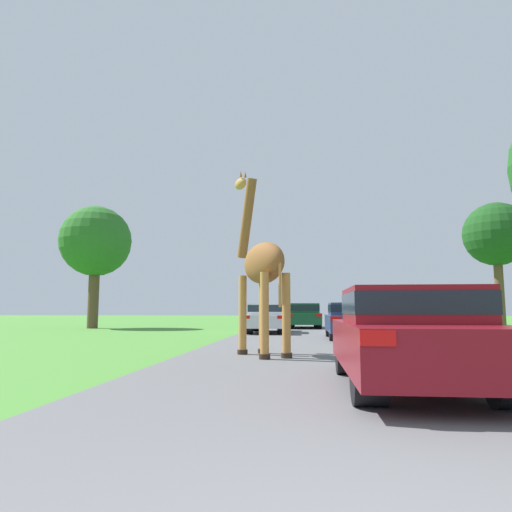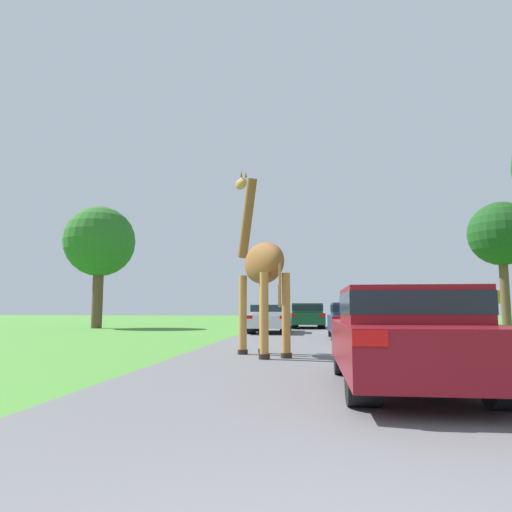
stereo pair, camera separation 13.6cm
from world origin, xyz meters
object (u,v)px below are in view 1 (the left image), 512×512
(sign_post, at_px, (486,306))
(tree_right_cluster, at_px, (496,235))
(tree_far_right, at_px, (96,242))
(giraffe_near_road, at_px, (261,268))
(car_queue_left, at_px, (353,319))
(car_lead_maroon, at_px, (410,334))
(car_far_ahead, at_px, (304,315))
(car_queue_right, at_px, (268,317))

(sign_post, bearing_deg, tree_right_cluster, 66.52)
(tree_right_cluster, bearing_deg, tree_far_right, -165.06)
(giraffe_near_road, xyz_separation_m, car_queue_left, (2.84, 6.66, -1.38))
(car_lead_maroon, xyz_separation_m, tree_right_cluster, (11.63, 25.58, 5.39))
(tree_right_cluster, bearing_deg, sign_post, -113.48)
(car_lead_maroon, height_order, sign_post, sign_post)
(car_queue_left, height_order, tree_right_cluster, tree_right_cluster)
(giraffe_near_road, bearing_deg, sign_post, 4.74)
(car_far_ahead, distance_m, tree_far_right, 13.11)
(car_far_ahead, bearing_deg, giraffe_near_road, -93.48)
(car_queue_left, xyz_separation_m, tree_far_right, (-14.05, 7.93, 4.32))
(car_far_ahead, distance_m, sign_post, 12.97)
(car_lead_maroon, relative_size, car_queue_right, 0.94)
(car_queue_left, relative_size, sign_post, 2.49)
(car_queue_left, bearing_deg, car_lead_maroon, -91.77)
(giraffe_near_road, distance_m, tree_far_right, 18.63)
(car_far_ahead, bearing_deg, car_queue_right, -106.52)
(car_queue_left, relative_size, tree_far_right, 0.60)
(car_queue_left, bearing_deg, giraffe_near_road, -113.14)
(giraffe_near_road, relative_size, car_far_ahead, 1.07)
(car_queue_right, distance_m, car_queue_left, 5.48)
(tree_right_cluster, bearing_deg, car_far_ahead, -160.21)
(car_queue_right, xyz_separation_m, tree_far_right, (-10.50, 3.77, 4.31))
(giraffe_near_road, distance_m, car_lead_maroon, 5.09)
(car_far_ahead, relative_size, tree_far_right, 0.63)
(car_lead_maroon, bearing_deg, car_queue_right, 102.08)
(car_queue_right, distance_m, tree_far_right, 11.96)
(car_lead_maroon, bearing_deg, giraffe_near_road, 120.71)
(sign_post, bearing_deg, car_far_ahead, 118.15)
(giraffe_near_road, distance_m, sign_post, 8.87)
(tree_far_right, relative_size, sign_post, 4.16)
(car_far_ahead, relative_size, sign_post, 2.60)
(car_lead_maroon, distance_m, sign_post, 10.51)
(car_far_ahead, height_order, tree_far_right, tree_far_right)
(tree_far_right, distance_m, sign_post, 20.95)
(giraffe_near_road, xyz_separation_m, car_far_ahead, (1.01, 16.63, -1.34))
(car_queue_right, bearing_deg, car_lead_maroon, -77.92)
(giraffe_near_road, relative_size, car_lead_maroon, 1.12)
(car_lead_maroon, relative_size, tree_right_cluster, 0.51)
(giraffe_near_road, xyz_separation_m, tree_right_cluster, (14.14, 21.36, 4.03))
(car_queue_right, relative_size, car_far_ahead, 1.01)
(car_lead_maroon, xyz_separation_m, car_queue_left, (0.34, 10.88, -0.02))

